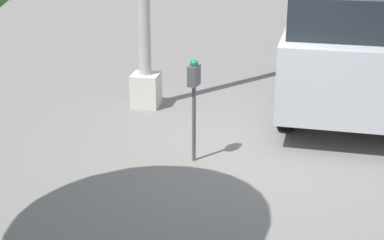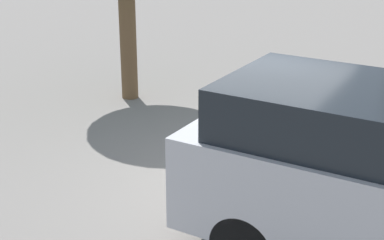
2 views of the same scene
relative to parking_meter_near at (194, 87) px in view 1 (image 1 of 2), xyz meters
The scene contains 3 objects.
ground_plane 1.23m from the parking_meter_near, 57.75° to the right, with size 80.00×80.00×0.00m, color slate.
parking_meter_near is the anchor object (origin of this frame).
parked_van 3.49m from the parking_meter_near, 36.31° to the right, with size 4.88×2.15×2.02m.
Camera 1 is at (-7.33, -0.69, 3.27)m, focal length 55.00 mm.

